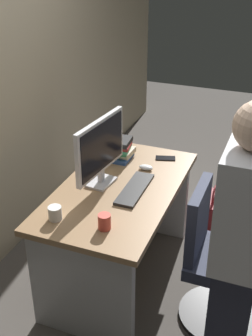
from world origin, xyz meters
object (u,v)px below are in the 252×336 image
keyboard (135,189)px  cup_by_monitor (55,213)px  desk (119,216)px  cup_near_keyboard (104,222)px  mouse (146,167)px  person_at_desk (239,258)px  monitor (101,148)px  cell_phone (166,158)px  office_chair (216,263)px  book_stack (122,149)px  handbag (213,211)px

keyboard → cup_by_monitor: cup_by_monitor is taller
desk → cup_near_keyboard: (-0.46, -0.10, 0.28)m
mouse → cup_near_keyboard: (-0.75, -0.01, 0.03)m
person_at_desk → monitor: person_at_desk is taller
mouse → cell_phone: (0.21, -0.08, -0.01)m
monitor → keyboard: (-0.01, -0.24, -0.25)m
cup_by_monitor → office_chair: bearing=-70.1°
person_at_desk → cup_near_keyboard: bearing=82.1°
office_chair → cup_near_keyboard: (-0.31, 0.60, 0.36)m
mouse → cup_near_keyboard: size_ratio=1.08×
desk → book_stack: 0.51m
person_at_desk → book_stack: bearing=46.3°
office_chair → keyboard: bearing=76.2°
monitor → book_stack: monitor is taller
desk → person_at_desk: bearing=-123.3°
person_at_desk → handbag: 1.62m
monitor → cup_near_keyboard: bearing=-154.1°
person_at_desk → mouse: (0.85, 0.77, -0.08)m
office_chair → monitor: 1.02m
desk → handbag: (0.86, -0.50, -0.37)m
keyboard → cup_by_monitor: 0.57m
handbag → desk: bearing=149.6°
cup_near_keyboard → book_stack: (0.84, 0.23, 0.03)m
office_chair → handbag: size_ratio=2.49×
office_chair → cell_phone: bearing=39.4°
monitor → handbag: monitor is taller
monitor → handbag: (0.85, -0.63, -0.86)m
cup_by_monitor → book_stack: (0.86, -0.07, 0.03)m
mouse → cup_by_monitor: bearing=158.9°
desk → handbag: bearing=-30.4°
keyboard → book_stack: 0.47m
keyboard → mouse: mouse is taller
monitor → cup_by_monitor: monitor is taller
book_stack → handbag: 1.05m
monitor → book_stack: (0.38, 0.01, -0.18)m
office_chair → keyboard: 0.69m
keyboard → book_stack: bearing=32.0°
keyboard → handbag: keyboard is taller
person_at_desk → handbag: person_at_desk is taller
monitor → keyboard: monitor is taller
cup_by_monitor → book_stack: 0.87m
desk → person_at_desk: (-0.56, -0.86, 0.34)m
cell_phone → handbag: size_ratio=0.38×
mouse → cup_near_keyboard: 0.75m
person_at_desk → cup_near_keyboard: 0.77m
book_stack → mouse: bearing=-113.4°
mouse → cup_near_keyboard: cup_near_keyboard is taller
cup_by_monitor → cell_phone: bearing=-21.0°
person_at_desk → office_chair: bearing=20.4°
office_chair → book_stack: (0.53, 0.84, 0.39)m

